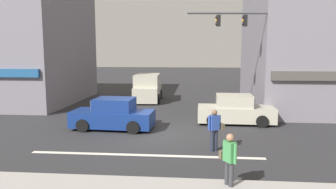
{
  "coord_description": "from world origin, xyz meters",
  "views": [
    {
      "loc": [
        1.94,
        -15.44,
        3.99
      ],
      "look_at": [
        0.36,
        2.0,
        1.6
      ],
      "focal_mm": 35.0,
      "sensor_mm": 36.0,
      "label": 1
    }
  ],
  "objects_px": {
    "pedestrian_mid_crossing": "(215,128)",
    "van_crossing_leftbound": "(148,88)",
    "traffic_light_mast": "(257,46)",
    "utility_pole_far_right": "(280,43)",
    "sedan_approaching_near": "(113,115)",
    "utility_pole_near_left": "(46,40)",
    "pedestrian_foreground_with_bag": "(229,158)",
    "sedan_crossing_center": "(235,111)"
  },
  "relations": [
    {
      "from": "pedestrian_mid_crossing",
      "to": "van_crossing_leftbound",
      "type": "bearing_deg",
      "value": 110.12
    },
    {
      "from": "traffic_light_mast",
      "to": "van_crossing_leftbound",
      "type": "relative_size",
      "value": 1.32
    },
    {
      "from": "utility_pole_far_right",
      "to": "traffic_light_mast",
      "type": "height_order",
      "value": "utility_pole_far_right"
    },
    {
      "from": "sedan_approaching_near",
      "to": "pedestrian_mid_crossing",
      "type": "bearing_deg",
      "value": -33.21
    },
    {
      "from": "utility_pole_near_left",
      "to": "traffic_light_mast",
      "type": "bearing_deg",
      "value": -6.69
    },
    {
      "from": "utility_pole_near_left",
      "to": "sedan_approaching_near",
      "type": "xyz_separation_m",
      "value": [
        5.17,
        -3.88,
        -3.87
      ]
    },
    {
      "from": "utility_pole_near_left",
      "to": "pedestrian_foreground_with_bag",
      "type": "distance_m",
      "value": 15.38
    },
    {
      "from": "pedestrian_mid_crossing",
      "to": "sedan_approaching_near",
      "type": "bearing_deg",
      "value": 146.79
    },
    {
      "from": "traffic_light_mast",
      "to": "van_crossing_leftbound",
      "type": "distance_m",
      "value": 10.4
    },
    {
      "from": "utility_pole_far_right",
      "to": "van_crossing_leftbound",
      "type": "bearing_deg",
      "value": 167.83
    },
    {
      "from": "traffic_light_mast",
      "to": "pedestrian_mid_crossing",
      "type": "height_order",
      "value": "traffic_light_mast"
    },
    {
      "from": "utility_pole_far_right",
      "to": "pedestrian_mid_crossing",
      "type": "xyz_separation_m",
      "value": [
        -4.91,
        -10.49,
        -3.52
      ]
    },
    {
      "from": "sedan_crossing_center",
      "to": "van_crossing_leftbound",
      "type": "distance_m",
      "value": 9.56
    },
    {
      "from": "utility_pole_near_left",
      "to": "sedan_crossing_center",
      "type": "relative_size",
      "value": 2.15
    },
    {
      "from": "utility_pole_near_left",
      "to": "pedestrian_foreground_with_bag",
      "type": "bearing_deg",
      "value": -46.32
    },
    {
      "from": "traffic_light_mast",
      "to": "van_crossing_leftbound",
      "type": "bearing_deg",
      "value": 135.87
    },
    {
      "from": "traffic_light_mast",
      "to": "pedestrian_mid_crossing",
      "type": "xyz_separation_m",
      "value": [
        -2.52,
        -5.64,
        -3.22
      ]
    },
    {
      "from": "utility_pole_near_left",
      "to": "traffic_light_mast",
      "type": "height_order",
      "value": "utility_pole_near_left"
    },
    {
      "from": "utility_pole_near_left",
      "to": "pedestrian_foreground_with_bag",
      "type": "height_order",
      "value": "utility_pole_near_left"
    },
    {
      "from": "utility_pole_near_left",
      "to": "pedestrian_mid_crossing",
      "type": "bearing_deg",
      "value": -35.15
    },
    {
      "from": "traffic_light_mast",
      "to": "pedestrian_foreground_with_bag",
      "type": "distance_m",
      "value": 10.13
    },
    {
      "from": "sedan_approaching_near",
      "to": "pedestrian_mid_crossing",
      "type": "xyz_separation_m",
      "value": [
        4.94,
        -3.24,
        0.24
      ]
    },
    {
      "from": "sedan_approaching_near",
      "to": "pedestrian_mid_crossing",
      "type": "height_order",
      "value": "pedestrian_mid_crossing"
    },
    {
      "from": "utility_pole_near_left",
      "to": "van_crossing_leftbound",
      "type": "distance_m",
      "value": 8.52
    },
    {
      "from": "sedan_approaching_near",
      "to": "utility_pole_near_left",
      "type": "bearing_deg",
      "value": 143.07
    },
    {
      "from": "sedan_approaching_near",
      "to": "pedestrian_foreground_with_bag",
      "type": "xyz_separation_m",
      "value": [
        5.15,
        -6.92,
        0.24
      ]
    },
    {
      "from": "sedan_crossing_center",
      "to": "pedestrian_mid_crossing",
      "type": "relative_size",
      "value": 2.47
    },
    {
      "from": "utility_pole_far_right",
      "to": "utility_pole_near_left",
      "type": "bearing_deg",
      "value": -167.37
    },
    {
      "from": "traffic_light_mast",
      "to": "sedan_approaching_near",
      "type": "bearing_deg",
      "value": -162.14
    },
    {
      "from": "sedan_crossing_center",
      "to": "traffic_light_mast",
      "type": "bearing_deg",
      "value": 26.67
    },
    {
      "from": "sedan_approaching_near",
      "to": "van_crossing_leftbound",
      "type": "distance_m",
      "value": 9.31
    },
    {
      "from": "utility_pole_near_left",
      "to": "sedan_crossing_center",
      "type": "bearing_deg",
      "value": -10.13
    },
    {
      "from": "traffic_light_mast",
      "to": "sedan_approaching_near",
      "type": "relative_size",
      "value": 1.48
    },
    {
      "from": "pedestrian_foreground_with_bag",
      "to": "utility_pole_far_right",
      "type": "bearing_deg",
      "value": 71.66
    },
    {
      "from": "sedan_crossing_center",
      "to": "pedestrian_mid_crossing",
      "type": "height_order",
      "value": "pedestrian_mid_crossing"
    },
    {
      "from": "utility_pole_near_left",
      "to": "traffic_light_mast",
      "type": "relative_size",
      "value": 1.43
    },
    {
      "from": "utility_pole_far_right",
      "to": "pedestrian_foreground_with_bag",
      "type": "relative_size",
      "value": 5.18
    },
    {
      "from": "sedan_approaching_near",
      "to": "van_crossing_leftbound",
      "type": "relative_size",
      "value": 0.9
    },
    {
      "from": "utility_pole_far_right",
      "to": "van_crossing_leftbound",
      "type": "relative_size",
      "value": 1.85
    },
    {
      "from": "sedan_crossing_center",
      "to": "sedan_approaching_near",
      "type": "bearing_deg",
      "value": -163.84
    },
    {
      "from": "sedan_approaching_near",
      "to": "pedestrian_mid_crossing",
      "type": "distance_m",
      "value": 5.91
    },
    {
      "from": "utility_pole_far_right",
      "to": "pedestrian_mid_crossing",
      "type": "distance_m",
      "value": 12.1
    }
  ]
}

